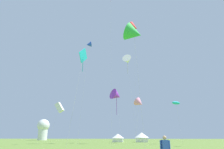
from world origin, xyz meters
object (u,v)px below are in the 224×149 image
at_px(kite_red_delta, 134,27).
at_px(kite_blue_delta, 89,45).
at_px(kite_cyan_diamond, 83,57).
at_px(festival_tent_left, 142,137).
at_px(kite_green_delta, 134,33).
at_px(observatory_dome, 43,128).
at_px(kite_white_box, 59,107).
at_px(festival_tent_center, 118,137).
at_px(kite_purple_delta, 117,96).
at_px(kite_cyan_parafoil, 176,103).
at_px(kite_pink_delta, 140,103).
at_px(kite_white_delta, 127,60).

xyz_separation_m(kite_red_delta, kite_blue_delta, (-11.96, -8.02, -8.89)).
height_order(kite_cyan_diamond, festival_tent_left, kite_cyan_diamond).
height_order(kite_cyan_diamond, kite_blue_delta, kite_blue_delta).
xyz_separation_m(kite_red_delta, festival_tent_left, (1.38, 15.41, -32.31)).
height_order(kite_green_delta, observatory_dome, kite_green_delta).
bearing_deg(kite_cyan_diamond, kite_white_box, 115.69).
relative_size(festival_tent_center, festival_tent_left, 0.88).
bearing_deg(kite_blue_delta, kite_white_box, 152.31).
bearing_deg(kite_white_box, kite_purple_delta, 5.66).
bearing_deg(festival_tent_left, kite_green_delta, -91.50).
distance_m(kite_blue_delta, kite_purple_delta, 15.59).
bearing_deg(kite_cyan_diamond, kite_cyan_parafoil, 61.02).
bearing_deg(kite_red_delta, festival_tent_center, 113.12).
bearing_deg(kite_pink_delta, kite_purple_delta, -133.75).
xyz_separation_m(kite_blue_delta, festival_tent_center, (5.38, 23.43, -23.62)).
bearing_deg(festival_tent_left, kite_white_box, -139.22).
xyz_separation_m(kite_pink_delta, kite_white_delta, (-3.27, -0.32, 13.53)).
xyz_separation_m(kite_white_box, festival_tent_left, (21.94, 18.92, -7.53)).
relative_size(festival_tent_left, observatory_dome, 0.44).
xyz_separation_m(kite_purple_delta, observatory_dome, (-44.42, 52.37, -6.42)).
distance_m(kite_red_delta, kite_purple_delta, 22.31).
relative_size(kite_red_delta, kite_purple_delta, 2.53).
relative_size(kite_cyan_diamond, kite_blue_delta, 0.49).
relative_size(kite_white_delta, kite_blue_delta, 1.02).
relative_size(kite_white_box, kite_white_delta, 0.40).
height_order(kite_purple_delta, festival_tent_left, kite_purple_delta).
bearing_deg(kite_pink_delta, kite_cyan_parafoil, -36.58).
bearing_deg(festival_tent_left, kite_blue_delta, -119.67).
xyz_separation_m(kite_pink_delta, kite_blue_delta, (-12.92, -12.49, 13.82)).
relative_size(kite_white_box, kite_red_delta, 0.30).
relative_size(kite_red_delta, observatory_dome, 3.33).
bearing_deg(kite_purple_delta, kite_blue_delta, -138.15).
bearing_deg(kite_cyan_diamond, kite_green_delta, -9.62).
bearing_deg(festival_tent_center, kite_purple_delta, -85.58).
distance_m(kite_pink_delta, kite_green_delta, 38.32).
bearing_deg(festival_tent_center, kite_pink_delta, -55.42).
relative_size(kite_cyan_diamond, festival_tent_left, 2.67).
bearing_deg(kite_white_box, festival_tent_center, 53.55).
distance_m(kite_cyan_parafoil, kite_red_delta, 26.17).
bearing_deg(kite_white_box, kite_cyan_parafoil, 2.10).
xyz_separation_m(kite_green_delta, kite_white_delta, (-2.41, 37.90, 10.95)).
bearing_deg(kite_pink_delta, kite_white_delta, -174.41).
distance_m(kite_pink_delta, kite_blue_delta, 22.67).
relative_size(kite_white_box, kite_purple_delta, 0.75).
relative_size(kite_pink_delta, kite_cyan_parafoil, 1.23).
bearing_deg(kite_pink_delta, festival_tent_left, 87.78).
height_order(kite_cyan_parafoil, kite_purple_delta, kite_purple_delta).
relative_size(kite_white_delta, kite_purple_delta, 1.87).
xyz_separation_m(kite_cyan_parafoil, observatory_dome, (-59.85, 52.76, -4.03)).
bearing_deg(kite_white_delta, kite_red_delta, -60.89).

